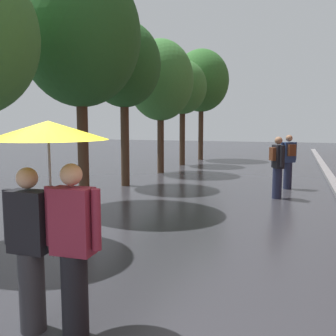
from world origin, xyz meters
TOP-DOWN VIEW (x-y plane):
  - street_tree_1 at (-3.22, 5.79)m, footprint 2.99×2.99m
  - street_tree_2 at (-3.48, 8.87)m, footprint 2.41×2.41m
  - street_tree_3 at (-3.46, 12.34)m, footprint 2.72×2.72m
  - street_tree_4 at (-3.43, 15.46)m, footprint 2.38×2.38m
  - street_tree_5 at (-3.20, 18.41)m, footprint 3.07×3.07m
  - couple_under_umbrella at (-0.34, 0.40)m, footprint 1.14×1.14m
  - pedestrian_walking_midground at (1.72, 9.92)m, footprint 0.49×0.45m
  - pedestrian_walking_far at (1.45, 8.22)m, footprint 0.43×0.54m

SIDE VIEW (x-z plane):
  - pedestrian_walking_midground at x=1.72m, z-range 0.05..1.78m
  - pedestrian_walking_far at x=1.45m, z-range 0.05..1.78m
  - couple_under_umbrella at x=-0.34m, z-range 0.36..2.49m
  - street_tree_4 at x=-3.43m, z-range 1.23..6.38m
  - street_tree_3 at x=-3.46m, z-range 1.08..6.57m
  - street_tree_2 at x=-3.48m, z-range 1.27..6.65m
  - street_tree_1 at x=-3.22m, z-range 1.23..7.25m
  - street_tree_5 at x=-3.20m, z-range 1.33..7.50m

